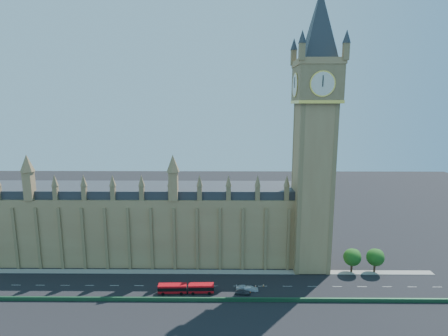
{
  "coord_description": "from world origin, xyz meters",
  "views": [
    {
      "loc": [
        8.45,
        -104.04,
        57.34
      ],
      "look_at": [
        7.47,
        10.0,
        36.91
      ],
      "focal_mm": 28.0,
      "sensor_mm": 36.0,
      "label": 1
    }
  ],
  "objects_px": {
    "red_bus": "(186,288)",
    "car_grey": "(243,292)",
    "car_silver": "(251,289)",
    "car_white": "(243,287)"
  },
  "relations": [
    {
      "from": "car_grey",
      "to": "car_silver",
      "type": "height_order",
      "value": "car_grey"
    },
    {
      "from": "red_bus",
      "to": "car_grey",
      "type": "distance_m",
      "value": 17.58
    },
    {
      "from": "car_silver",
      "to": "car_white",
      "type": "distance_m",
      "value": 2.56
    },
    {
      "from": "red_bus",
      "to": "car_grey",
      "type": "height_order",
      "value": "red_bus"
    },
    {
      "from": "car_grey",
      "to": "car_silver",
      "type": "relative_size",
      "value": 1.01
    },
    {
      "from": "red_bus",
      "to": "car_white",
      "type": "bearing_deg",
      "value": 5.66
    },
    {
      "from": "car_white",
      "to": "red_bus",
      "type": "bearing_deg",
      "value": 90.25
    },
    {
      "from": "car_grey",
      "to": "car_silver",
      "type": "bearing_deg",
      "value": -48.44
    },
    {
      "from": "car_silver",
      "to": "car_white",
      "type": "height_order",
      "value": "car_silver"
    },
    {
      "from": "car_silver",
      "to": "red_bus",
      "type": "bearing_deg",
      "value": 95.64
    }
  ]
}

